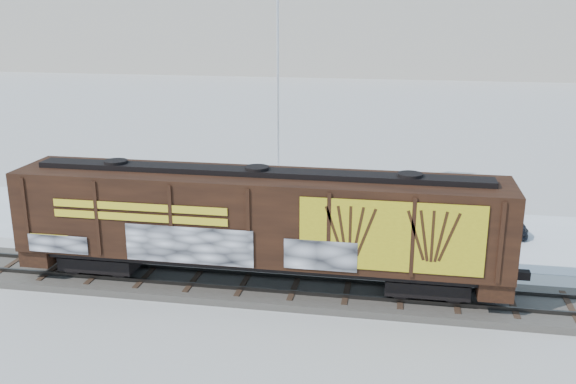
% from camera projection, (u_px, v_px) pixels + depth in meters
% --- Properties ---
extents(ground, '(500.00, 500.00, 0.00)m').
position_uv_depth(ground, '(245.00, 289.00, 25.06)').
color(ground, white).
rests_on(ground, ground).
extents(rail_track, '(50.00, 3.40, 0.43)m').
position_uv_depth(rail_track, '(245.00, 285.00, 25.02)').
color(rail_track, '#59544C').
rests_on(rail_track, ground).
extents(parking_strip, '(40.00, 8.00, 0.03)m').
position_uv_depth(parking_strip, '(281.00, 226.00, 32.14)').
color(parking_strip, white).
rests_on(parking_strip, ground).
extents(hopper_railcar, '(18.50, 3.06, 4.41)m').
position_uv_depth(hopper_railcar, '(258.00, 219.00, 24.15)').
color(hopper_railcar, black).
rests_on(hopper_railcar, rail_track).
extents(flagpole, '(2.30, 0.90, 12.15)m').
position_uv_depth(flagpole, '(280.00, 119.00, 35.77)').
color(flagpole, silver).
rests_on(flagpole, ground).
extents(car_silver, '(4.55, 2.54, 1.46)m').
position_uv_depth(car_silver, '(131.00, 198.00, 34.23)').
color(car_silver, '#A7AAAF').
rests_on(car_silver, parking_strip).
extents(car_white, '(4.55, 2.46, 1.42)m').
position_uv_depth(car_white, '(205.00, 207.00, 32.76)').
color(car_white, silver).
rests_on(car_white, parking_strip).
extents(car_dark, '(4.65, 2.44, 1.29)m').
position_uv_depth(car_dark, '(481.00, 224.00, 30.46)').
color(car_dark, black).
rests_on(car_dark, parking_strip).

